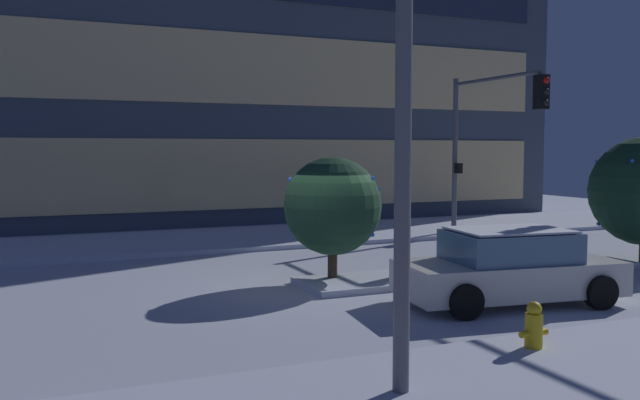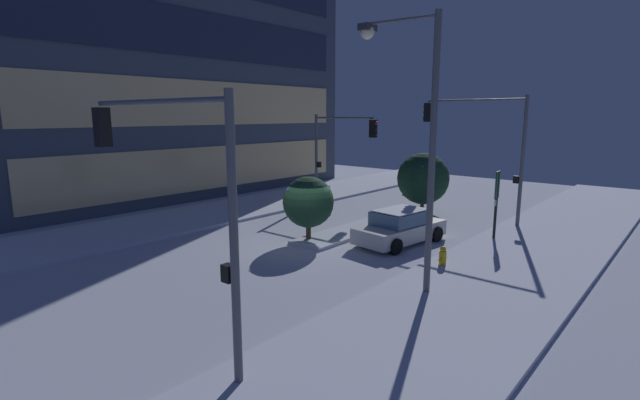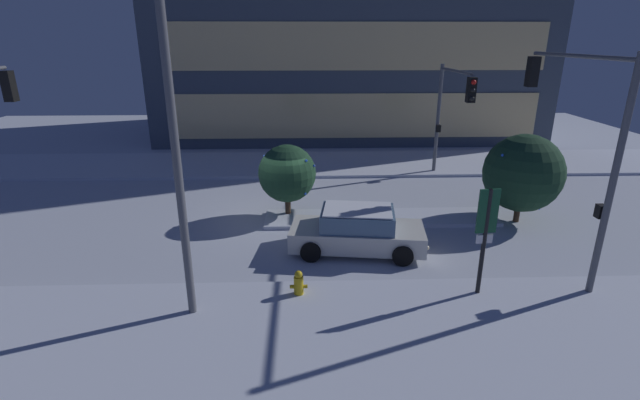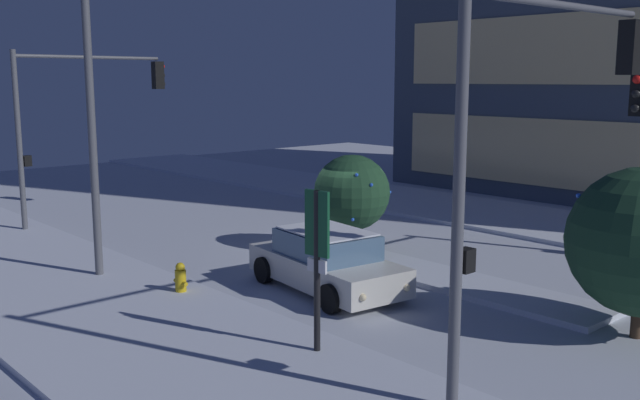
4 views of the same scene
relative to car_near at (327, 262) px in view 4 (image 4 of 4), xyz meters
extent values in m
plane|color=silver|center=(-2.91, 3.08, -0.71)|extent=(52.00, 52.00, 0.00)
cube|color=silver|center=(-2.91, -4.83, -0.64)|extent=(52.00, 5.20, 0.14)
cube|color=silver|center=(-2.91, 10.98, -0.64)|extent=(52.00, 5.20, 0.14)
cube|color=silver|center=(1.24, 2.73, -0.64)|extent=(9.00, 1.80, 0.14)
cube|color=silver|center=(0.00, 0.00, -0.18)|extent=(4.56, 2.37, 0.66)
cube|color=slate|center=(0.00, 0.00, 0.43)|extent=(2.54, 1.93, 0.60)
cube|color=white|center=(0.00, 0.00, 0.76)|extent=(2.36, 1.80, 0.04)
sphere|color=#F9E5B2|center=(2.26, 0.33, -0.21)|extent=(0.16, 0.16, 0.16)
sphere|color=#F9E5B2|center=(2.10, -0.90, -0.21)|extent=(0.16, 0.16, 0.16)
cylinder|color=black|center=(1.54, 0.72, -0.38)|extent=(0.68, 0.30, 0.66)
cylinder|color=black|center=(1.31, -1.09, -0.38)|extent=(0.68, 0.30, 0.66)
cylinder|color=black|center=(-1.31, 1.09, -0.38)|extent=(0.68, 0.30, 0.66)
cylinder|color=black|center=(-1.55, -0.72, -0.38)|extent=(0.68, 0.30, 0.66)
cube|color=black|center=(5.07, 4.91, 4.02)|extent=(0.32, 0.36, 1.00)
sphere|color=red|center=(5.07, 4.72, 4.34)|extent=(0.20, 0.20, 0.20)
sphere|color=black|center=(5.07, 4.72, 4.02)|extent=(0.20, 0.20, 0.20)
sphere|color=black|center=(5.07, 4.72, 3.70)|extent=(0.20, 0.20, 0.20)
cylinder|color=#565960|center=(-11.51, -3.03, 2.29)|extent=(0.18, 0.18, 6.00)
cylinder|color=#565960|center=(-11.51, -0.45, 5.08)|extent=(0.12, 5.16, 0.12)
cube|color=black|center=(-11.51, 2.13, 4.48)|extent=(0.32, 0.36, 1.00)
sphere|color=red|center=(-11.51, 2.32, 4.80)|extent=(0.20, 0.20, 0.20)
sphere|color=black|center=(-11.51, 2.32, 4.48)|extent=(0.20, 0.20, 0.20)
sphere|color=black|center=(-11.51, 2.32, 4.16)|extent=(0.20, 0.20, 0.20)
cube|color=black|center=(-11.51, -2.81, 1.69)|extent=(0.20, 0.24, 0.36)
cylinder|color=#565960|center=(6.08, -3.03, 2.50)|extent=(0.18, 0.18, 6.43)
cylinder|color=#565960|center=(6.08, -0.49, 5.52)|extent=(0.12, 5.07, 0.12)
cube|color=black|center=(6.08, 2.05, 4.92)|extent=(0.32, 0.36, 1.00)
sphere|color=red|center=(6.08, 2.24, 5.24)|extent=(0.20, 0.20, 0.20)
sphere|color=black|center=(6.08, 2.24, 4.92)|extent=(0.20, 0.20, 0.20)
sphere|color=black|center=(6.08, 2.24, 4.60)|extent=(0.20, 0.20, 0.20)
cube|color=black|center=(6.08, -2.81, 1.69)|extent=(0.20, 0.24, 0.36)
cylinder|color=#565960|center=(-4.60, -3.66, 3.48)|extent=(0.20, 0.20, 8.38)
cylinder|color=gold|center=(-1.90, -2.90, -0.39)|extent=(0.26, 0.26, 0.65)
sphere|color=gold|center=(-1.90, -2.90, 0.01)|extent=(0.22, 0.22, 0.22)
cylinder|color=gold|center=(-2.08, -2.90, -0.35)|extent=(0.12, 0.10, 0.10)
cylinder|color=gold|center=(-1.72, -2.90, -0.35)|extent=(0.12, 0.10, 0.10)
cylinder|color=black|center=(2.99, -2.99, 0.85)|extent=(0.12, 0.12, 3.11)
cube|color=#144C2D|center=(2.99, -2.99, 1.80)|extent=(0.55, 0.11, 1.20)
cube|color=white|center=(2.99, -2.99, 1.03)|extent=(0.44, 0.09, 0.24)
cylinder|color=#473323|center=(6.45, 2.38, -0.36)|extent=(0.22, 0.22, 0.70)
sphere|color=blue|center=(5.34, 1.86, 2.06)|extent=(0.10, 0.10, 0.10)
sphere|color=blue|center=(5.57, 3.11, 0.31)|extent=(0.10, 0.10, 0.10)
sphere|color=blue|center=(5.71, 3.23, 0.28)|extent=(0.10, 0.10, 0.10)
sphere|color=blue|center=(5.74, 3.41, 2.01)|extent=(0.10, 0.10, 0.10)
cylinder|color=#473323|center=(-2.39, 3.20, -0.30)|extent=(0.22, 0.22, 0.83)
sphere|color=#1E4228|center=(-2.39, 3.20, 1.07)|extent=(2.23, 2.23, 2.23)
sphere|color=blue|center=(-3.26, 3.58, 1.67)|extent=(0.10, 0.10, 0.10)
sphere|color=blue|center=(-1.70, 2.56, 0.45)|extent=(0.10, 0.10, 0.10)
sphere|color=blue|center=(-2.55, 4.22, 1.54)|extent=(0.10, 0.10, 0.10)
sphere|color=blue|center=(-1.65, 2.65, 1.71)|extent=(0.10, 0.10, 0.10)
sphere|color=blue|center=(-1.35, 2.94, 1.43)|extent=(0.10, 0.10, 0.10)
sphere|color=blue|center=(-2.30, 4.33, 1.06)|extent=(0.10, 0.10, 0.10)
sphere|color=blue|center=(-1.73, 4.12, 1.06)|extent=(0.10, 0.10, 0.10)
camera|label=1|loc=(-8.60, -10.47, 2.35)|focal=37.34mm
camera|label=2|loc=(-16.99, -9.86, 4.81)|focal=25.80mm
camera|label=3|loc=(-1.70, -13.80, 6.00)|focal=25.70mm
camera|label=4|loc=(12.22, -11.28, 4.33)|focal=39.94mm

